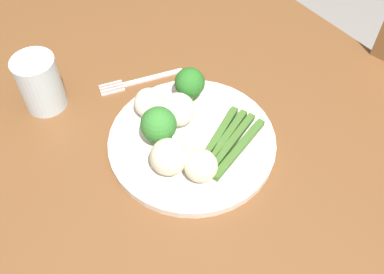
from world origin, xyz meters
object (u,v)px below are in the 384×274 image
Objects in this scene: dining_table at (200,211)px; cauliflower_back at (149,103)px; asparagus_bundle at (228,142)px; broccoli_back_right at (190,83)px; cauliflower_front_left at (178,110)px; fork at (140,81)px; plate at (192,141)px; water_glass at (40,83)px; broccoli_right at (159,125)px; cauliflower_mid at (169,157)px; cauliflower_front at (202,165)px.

cauliflower_back is at bearing -3.32° from dining_table.
dining_table is 8.86× the size of asparagus_bundle.
cauliflower_front_left is at bearing 123.09° from broccoli_back_right.
fork is (0.25, -0.05, 0.11)m from dining_table.
asparagus_bundle is at bearing -154.39° from cauliflower_back.
plate is 2.73× the size of water_glass.
broccoli_back_right is 0.08m from cauliflower_back.
cauliflower_front_left is at bearing 104.09° from fork.
cauliflower_back is at bearing 14.89° from plate.
plate is 0.18m from fork.
broccoli_right reaches higher than broccoli_back_right.
cauliflower_front_left is at bearing -139.71° from water_glass.
broccoli_right is 0.06m from cauliflower_mid.
dining_table is 0.37m from water_glass.
plate is 0.29m from water_glass.
cauliflower_mid is at bearing 160.88° from broccoli_right.
broccoli_back_right is 0.06m from cauliflower_front_left.
cauliflower_back is (0.16, -0.01, -0.00)m from cauliflower_front.
broccoli_back_right is at bearing -30.97° from dining_table.
cauliflower_front_left is at bearing -6.39° from plate.
cauliflower_front_left is (0.09, 0.04, 0.02)m from asparagus_bundle.
asparagus_bundle is (-0.04, -0.04, 0.01)m from plate.
water_glass reaches higher than asparagus_bundle.
cauliflower_front_left is 0.14m from fork.
fork is (0.09, -0.04, -0.04)m from cauliflower_back.
broccoli_right is 0.07m from cauliflower_back.
cauliflower_front is at bearing -84.24° from dining_table.
cauliflower_front is 0.12m from cauliflower_front_left.
broccoli_right is 0.17m from fork.
broccoli_back_right is at bearing -34.56° from plate.
asparagus_bundle is at bearing 173.95° from broccoli_back_right.
broccoli_back_right is 0.91× the size of broccoli_right.
dining_table is 12.83× the size of water_glass.
water_glass is (0.31, 0.12, 0.16)m from dining_table.
broccoli_right is at bearing 118.70° from asparagus_bundle.
cauliflower_mid is (-0.10, 0.12, -0.01)m from broccoli_back_right.
cauliflower_back is at bearing -2.50° from cauliflower_front.
dining_table is 0.23m from broccoli_back_right.
cauliflower_mid is (0.04, 0.03, 0.15)m from dining_table.
cauliflower_mid is 0.10m from cauliflower_front_left.
broccoli_back_right is at bearing -63.71° from broccoli_right.
asparagus_bundle is 0.12m from broccoli_right.
fork is (0.18, -0.01, -0.01)m from plate.
cauliflower_back reaches higher than dining_table.
broccoli_right reaches higher than plate.
water_glass is (0.24, 0.16, 0.04)m from plate.
fork is at bearing -21.56° from cauliflower_back.
cauliflower_back reaches higher than plate.
cauliflower_mid is (-0.03, 0.06, 0.04)m from plate.
asparagus_bundle is at bearing -100.60° from cauliflower_mid.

